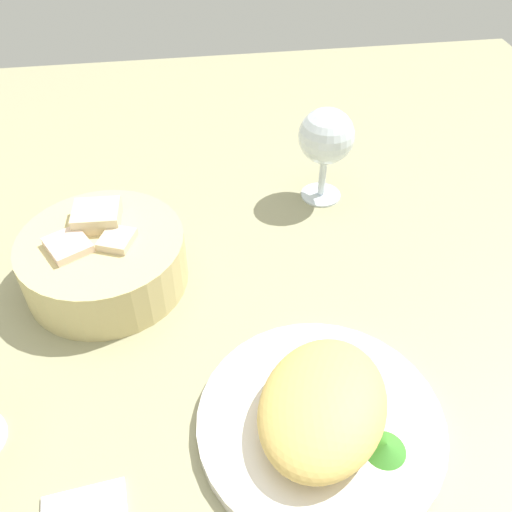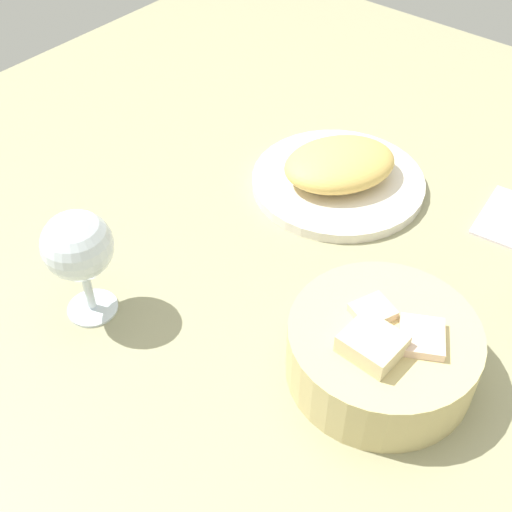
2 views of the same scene
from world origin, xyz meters
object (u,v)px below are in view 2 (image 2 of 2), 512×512
bread_basket (382,351)px  plate (338,182)px  folded_napkin (510,217)px  wine_glass_near (78,249)px

bread_basket → plate: bearing=-137.8°
bread_basket → folded_napkin: bearing=179.6°
plate → wine_glass_near: wine_glass_near is taller
bread_basket → wine_glass_near: (12.88, -29.25, 5.73)cm
plate → bread_basket: bearing=42.2°
plate → wine_glass_near: (35.77, -8.49, 8.52)cm
plate → wine_glass_near: size_ratio=1.72×
bread_basket → wine_glass_near: 32.47cm
plate → bread_basket: bread_basket is taller
bread_basket → wine_glass_near: wine_glass_near is taller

